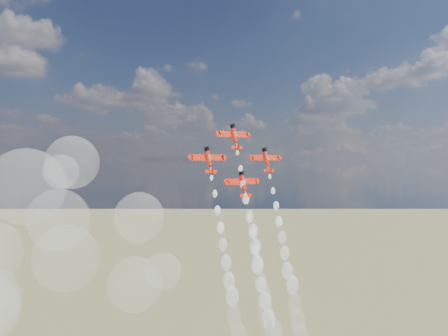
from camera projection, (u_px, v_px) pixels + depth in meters
plane_lead at (234, 136)px, 162.42m from camera, size 12.57×5.20×8.73m
plane_left at (209, 160)px, 153.69m from camera, size 12.57×5.20×8.73m
plane_right at (266, 160)px, 167.19m from camera, size 12.57×5.20×8.73m
plane_slot at (243, 184)px, 158.47m from camera, size 12.57×5.20×8.73m
smoke_trail_lead at (264, 293)px, 150.12m from camera, size 6.06×21.70×59.20m
smoke_trail_left at (237, 328)px, 141.38m from camera, size 5.52×21.12×59.67m
smoke_trail_right at (297, 314)px, 154.81m from camera, size 5.23×21.59×59.18m
drifted_smoke_cloud at (53, 246)px, 136.29m from camera, size 67.64×31.12×55.62m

